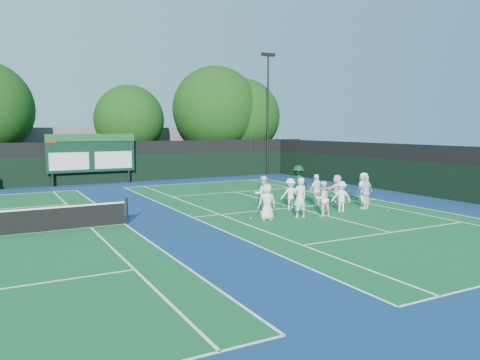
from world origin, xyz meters
name	(u,v)px	position (x,y,z in m)	size (l,w,h in m)	color
ground	(306,211)	(0.00, 0.00, 0.00)	(120.00, 120.00, 0.00)	#183D10
court_apron	(181,219)	(-6.00, 1.00, 0.00)	(34.00, 32.00, 0.01)	navy
near_court	(294,207)	(0.00, 1.00, 0.01)	(11.05, 23.85, 0.01)	#125829
back_fence	(105,164)	(-6.00, 16.00, 1.36)	(34.00, 0.08, 3.00)	black
divider_fence_right	(421,173)	(9.00, 1.00, 1.36)	(0.08, 32.00, 3.00)	black
scoreboard	(91,153)	(-7.01, 15.59, 2.19)	(6.00, 0.21, 3.55)	black
clubhouse	(130,150)	(-2.00, 24.00, 2.00)	(18.00, 6.00, 4.00)	slate
light_pole_right	(268,100)	(7.50, 15.70, 6.30)	(1.20, 0.30, 10.12)	black
tree_c	(131,122)	(-3.07, 19.58, 4.46)	(5.56, 5.56, 7.39)	black
tree_d	(217,112)	(4.58, 19.58, 5.38)	(7.52, 7.52, 9.34)	black
tree_e	(243,119)	(7.27, 19.58, 4.81)	(6.82, 6.82, 8.40)	black
tennis_ball_0	(251,218)	(-3.37, -0.55, 0.03)	(0.07, 0.07, 0.07)	yellow
tennis_ball_1	(312,206)	(0.89, 0.70, 0.03)	(0.07, 0.07, 0.07)	yellow
tennis_ball_2	(387,210)	(3.40, -1.91, 0.03)	(0.07, 0.07, 0.07)	yellow
tennis_ball_3	(230,217)	(-4.06, 0.10, 0.03)	(0.07, 0.07, 0.07)	yellow
tennis_ball_4	(273,197)	(0.86, 4.38, 0.03)	(0.07, 0.07, 0.07)	yellow
tennis_ball_5	(329,202)	(2.57, 1.47, 0.03)	(0.07, 0.07, 0.07)	yellow
player_front_0	(267,202)	(-2.84, -1.01, 0.78)	(0.77, 0.50, 1.57)	white
player_front_1	(300,198)	(-1.28, -1.26, 0.90)	(0.65, 0.43, 1.79)	white
player_front_2	(322,199)	(-0.19, -1.47, 0.80)	(0.77, 0.60, 1.59)	white
player_front_3	(341,197)	(1.25, -1.04, 0.73)	(0.95, 0.55, 1.47)	white
player_front_4	(366,192)	(2.87, -0.99, 0.85)	(0.99, 0.41, 1.69)	white
player_back_0	(263,194)	(-2.02, 0.68, 0.86)	(0.84, 0.65, 1.72)	white
player_back_1	(290,194)	(-0.47, 0.66, 0.76)	(0.98, 0.57, 1.52)	white
player_back_2	(317,191)	(1.10, 0.63, 0.83)	(0.98, 0.41, 1.67)	white
player_back_3	(337,190)	(2.47, 0.71, 0.78)	(1.45, 0.46, 1.57)	white
player_back_4	(364,188)	(4.00, 0.39, 0.81)	(0.80, 0.52, 1.63)	white
coach_left	(263,190)	(-1.03, 2.27, 0.78)	(0.57, 0.37, 1.56)	#0E361C
coach_right	(298,183)	(1.45, 2.72, 0.97)	(1.26, 0.72, 1.95)	#0E351C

